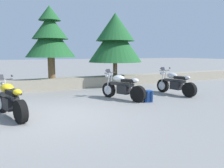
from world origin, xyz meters
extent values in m
plane|color=gray|center=(0.00, 0.00, 0.00)|extent=(120.00, 120.00, 0.00)
cube|color=gray|center=(0.00, 4.80, 0.28)|extent=(36.00, 0.80, 0.55)
cylinder|color=black|center=(-1.46, 1.11, 0.31)|extent=(0.34, 0.63, 0.62)
cylinder|color=black|center=(-0.98, -0.25, 0.31)|extent=(0.37, 0.64, 0.62)
cylinder|color=silver|center=(-1.46, 1.11, 0.31)|extent=(0.28, 0.42, 0.38)
cube|color=black|center=(-1.20, 0.38, 0.41)|extent=(0.46, 0.56, 0.34)
cube|color=#2D2D30|center=(-1.24, 0.48, 0.61)|extent=(0.49, 1.08, 0.12)
ellipsoid|color=yellow|center=(-1.29, 0.62, 0.83)|extent=(0.49, 0.60, 0.26)
cube|color=black|center=(-1.13, 0.17, 0.77)|extent=(0.43, 0.61, 0.12)
ellipsoid|color=yellow|center=(-1.03, -0.12, 0.81)|extent=(0.30, 0.34, 0.16)
cylinder|color=#2D2D30|center=(-1.43, 1.04, 1.03)|extent=(0.63, 0.25, 0.04)
sphere|color=silver|center=(-1.41, 1.19, 0.89)|extent=(0.13, 0.13, 0.13)
cube|color=#26282D|center=(-1.46, 1.13, 1.09)|extent=(0.22, 0.16, 0.18)
cylinder|color=silver|center=(-0.91, 0.03, 0.36)|extent=(0.23, 0.40, 0.11)
cylinder|color=silver|center=(-1.36, 1.10, 0.67)|extent=(0.10, 0.17, 0.73)
sphere|color=#2D2D30|center=(-1.13, 1.10, 1.13)|extent=(0.07, 0.07, 0.07)
cylinder|color=black|center=(2.49, 1.86, 0.31)|extent=(0.39, 0.62, 0.62)
cylinder|color=black|center=(3.11, 0.56, 0.31)|extent=(0.43, 0.64, 0.62)
cylinder|color=silver|center=(2.49, 1.86, 0.31)|extent=(0.31, 0.42, 0.38)
cube|color=black|center=(2.82, 1.17, 0.41)|extent=(0.49, 0.57, 0.34)
cube|color=#2D2D30|center=(2.78, 1.26, 0.61)|extent=(0.60, 1.05, 0.12)
ellipsoid|color=white|center=(2.71, 1.39, 0.83)|extent=(0.53, 0.62, 0.26)
cube|color=black|center=(2.92, 0.96, 0.77)|extent=(0.47, 0.62, 0.12)
ellipsoid|color=white|center=(3.05, 0.69, 0.81)|extent=(0.32, 0.35, 0.16)
cylinder|color=#2D2D30|center=(2.53, 1.79, 1.03)|extent=(0.61, 0.31, 0.04)
sphere|color=silver|center=(2.40, 1.89, 0.89)|extent=(0.13, 0.13, 0.13)
sphere|color=silver|center=(2.53, 1.95, 0.89)|extent=(0.13, 0.13, 0.13)
cube|color=#26282D|center=(2.48, 1.88, 1.09)|extent=(0.22, 0.17, 0.18)
cylinder|color=silver|center=(3.15, 0.85, 0.36)|extent=(0.26, 0.39, 0.11)
cylinder|color=silver|center=(2.43, 1.79, 0.67)|extent=(0.11, 0.17, 0.73)
cylinder|color=silver|center=(2.59, 1.87, 0.67)|extent=(0.11, 0.17, 0.73)
sphere|color=#2D2D30|center=(2.27, 1.63, 1.13)|extent=(0.07, 0.07, 0.07)
sphere|color=#2D2D30|center=(2.81, 1.88, 1.13)|extent=(0.07, 0.07, 0.07)
cylinder|color=black|center=(5.27, 1.86, 0.31)|extent=(0.25, 0.64, 0.62)
cylinder|color=black|center=(5.53, 0.44, 0.31)|extent=(0.29, 0.64, 0.62)
cylinder|color=silver|center=(5.27, 1.86, 0.31)|extent=(0.23, 0.41, 0.38)
cube|color=black|center=(5.41, 1.10, 0.41)|extent=(0.40, 0.53, 0.34)
cube|color=#2D2D30|center=(5.39, 1.20, 0.61)|extent=(0.33, 1.11, 0.12)
ellipsoid|color=#BCBCC1|center=(5.36, 1.35, 0.83)|extent=(0.43, 0.57, 0.26)
cube|color=black|center=(5.45, 0.88, 0.77)|extent=(0.36, 0.60, 0.12)
ellipsoid|color=#BCBCC1|center=(5.50, 0.58, 0.81)|extent=(0.27, 0.31, 0.16)
cylinder|color=#2D2D30|center=(5.29, 1.78, 1.03)|extent=(0.66, 0.15, 0.04)
sphere|color=silver|center=(5.19, 1.91, 0.89)|extent=(0.13, 0.13, 0.13)
sphere|color=silver|center=(5.33, 1.93, 0.89)|extent=(0.13, 0.13, 0.13)
cube|color=#26282D|center=(5.27, 1.88, 1.09)|extent=(0.21, 0.13, 0.18)
cylinder|color=silver|center=(5.64, 0.71, 0.36)|extent=(0.18, 0.39, 0.11)
cylinder|color=silver|center=(5.19, 1.80, 0.67)|extent=(0.07, 0.17, 0.73)
cylinder|color=silver|center=(5.37, 1.84, 0.67)|extent=(0.07, 0.17, 0.73)
sphere|color=#2D2D30|center=(5.00, 1.69, 1.13)|extent=(0.07, 0.07, 0.07)
sphere|color=#2D2D30|center=(5.59, 1.80, 1.13)|extent=(0.07, 0.07, 0.07)
cube|color=navy|center=(3.46, 0.40, 0.22)|extent=(0.34, 0.26, 0.44)
cube|color=navy|center=(3.49, 0.51, 0.18)|extent=(0.24, 0.11, 0.24)
ellipsoid|color=navy|center=(3.46, 0.40, 0.43)|extent=(0.32, 0.24, 0.08)
cube|color=#10244B|center=(3.35, 0.32, 0.24)|extent=(0.06, 0.04, 0.37)
cube|color=#10244B|center=(3.51, 0.27, 0.24)|extent=(0.06, 0.04, 0.37)
cylinder|color=brown|center=(0.71, 5.06, 1.26)|extent=(0.36, 0.36, 1.43)
cone|color=#1E5628|center=(0.71, 5.06, 2.44)|extent=(2.47, 2.47, 1.64)
cone|color=#1E5628|center=(0.71, 5.06, 3.12)|extent=(1.78, 1.78, 1.18)
cone|color=#1E5628|center=(0.71, 5.06, 3.79)|extent=(1.09, 1.09, 0.72)
cylinder|color=brown|center=(4.18, 4.77, 1.07)|extent=(0.24, 0.24, 1.04)
cone|color=#1E5628|center=(4.18, 4.77, 2.38)|extent=(2.99, 2.99, 2.11)
cone|color=#1E5628|center=(4.18, 4.77, 3.25)|extent=(2.15, 2.15, 1.52)
camera|label=1|loc=(-1.11, -6.20, 1.82)|focal=34.50mm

